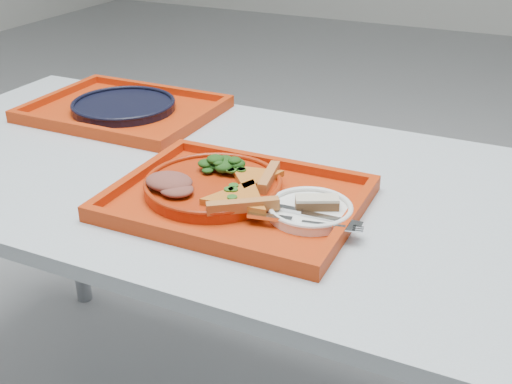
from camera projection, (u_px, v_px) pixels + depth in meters
table at (223, 206)px, 1.35m from camera, size 1.60×0.80×0.75m
tray_main at (237, 202)px, 1.19m from camera, size 0.45×0.35×0.01m
tray_far at (124, 112)px, 1.63m from camera, size 0.45×0.35×0.01m
dinner_plate at (213, 187)px, 1.21m from camera, size 0.26×0.26×0.02m
side_plate at (310, 212)px, 1.13m from camera, size 0.15×0.15×0.01m
navy_plate at (124, 107)px, 1.63m from camera, size 0.26×0.26×0.02m
pizza_slice_a at (240, 196)px, 1.14m from camera, size 0.18×0.19×0.02m
pizza_slice_b at (253, 175)px, 1.22m from camera, size 0.14×0.13×0.02m
salad_heap at (216, 162)px, 1.25m from camera, size 0.08×0.07×0.04m
meat_portion at (169, 182)px, 1.18m from camera, size 0.09×0.07×0.03m
dessert_bar at (317, 202)px, 1.12m from camera, size 0.08×0.06×0.02m
knife at (310, 213)px, 1.10m from camera, size 0.19×0.02×0.01m
fork at (301, 221)px, 1.08m from camera, size 0.19×0.06×0.01m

